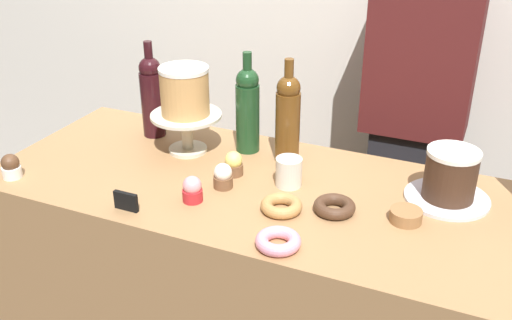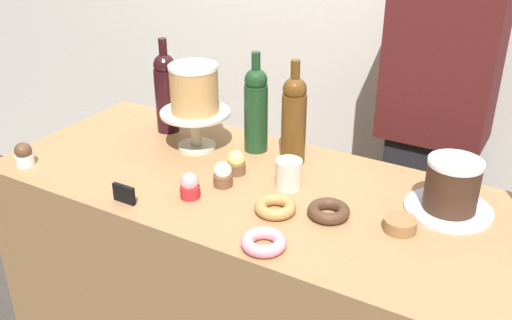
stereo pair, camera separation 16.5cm
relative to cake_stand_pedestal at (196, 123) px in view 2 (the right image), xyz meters
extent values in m
cube|color=#997047|center=(0.29, -0.12, -0.53)|extent=(1.58, 0.66, 0.88)
cylinder|color=beige|center=(0.00, 0.00, -0.08)|extent=(0.12, 0.12, 0.01)
cylinder|color=beige|center=(0.00, 0.00, -0.02)|extent=(0.04, 0.04, 0.11)
cylinder|color=beige|center=(0.00, 0.00, 0.04)|extent=(0.22, 0.22, 0.01)
cylinder|color=tan|center=(0.00, 0.00, 0.11)|extent=(0.15, 0.15, 0.14)
cylinder|color=white|center=(0.00, 0.00, 0.19)|extent=(0.15, 0.15, 0.01)
cylinder|color=silver|center=(0.81, 0.01, -0.08)|extent=(0.23, 0.23, 0.01)
cylinder|color=#3D2619|center=(0.81, 0.01, -0.01)|extent=(0.14, 0.14, 0.13)
cylinder|color=white|center=(0.81, 0.01, 0.06)|extent=(0.14, 0.14, 0.01)
cylinder|color=#5B3814|center=(0.31, 0.07, 0.02)|extent=(0.08, 0.08, 0.22)
sphere|color=#5B3814|center=(0.31, 0.07, 0.15)|extent=(0.07, 0.07, 0.07)
cylinder|color=#5B3814|center=(0.31, 0.07, 0.20)|extent=(0.03, 0.03, 0.08)
cylinder|color=#193D1E|center=(0.17, 0.09, 0.02)|extent=(0.08, 0.08, 0.22)
sphere|color=#193D1E|center=(0.17, 0.09, 0.15)|extent=(0.07, 0.07, 0.07)
cylinder|color=#193D1E|center=(0.17, 0.09, 0.20)|extent=(0.03, 0.03, 0.08)
cylinder|color=black|center=(-0.17, 0.07, 0.02)|extent=(0.08, 0.08, 0.22)
sphere|color=black|center=(-0.17, 0.07, 0.15)|extent=(0.07, 0.07, 0.07)
cylinder|color=black|center=(-0.17, 0.07, 0.20)|extent=(0.03, 0.03, 0.08)
cylinder|color=brown|center=(0.21, -0.09, -0.07)|extent=(0.06, 0.06, 0.03)
sphere|color=#EFDB6B|center=(0.21, -0.09, -0.04)|extent=(0.05, 0.05, 0.05)
cylinder|color=white|center=(-0.39, -0.37, -0.07)|extent=(0.06, 0.06, 0.03)
sphere|color=brown|center=(-0.39, -0.37, -0.04)|extent=(0.05, 0.05, 0.05)
cylinder|color=brown|center=(0.21, -0.17, -0.07)|extent=(0.06, 0.06, 0.03)
sphere|color=white|center=(0.21, -0.17, -0.04)|extent=(0.05, 0.05, 0.05)
cylinder|color=red|center=(0.17, -0.27, -0.07)|extent=(0.06, 0.06, 0.03)
sphere|color=pink|center=(0.17, -0.27, -0.04)|extent=(0.05, 0.05, 0.05)
torus|color=pink|center=(0.47, -0.38, -0.07)|extent=(0.11, 0.11, 0.03)
torus|color=#B27F47|center=(0.41, -0.22, -0.07)|extent=(0.11, 0.11, 0.03)
torus|color=#472D1E|center=(0.54, -0.17, -0.07)|extent=(0.11, 0.11, 0.03)
cylinder|color=olive|center=(0.73, -0.14, -0.08)|extent=(0.08, 0.08, 0.01)
cylinder|color=olive|center=(0.73, -0.14, -0.07)|extent=(0.08, 0.08, 0.01)
cylinder|color=olive|center=(0.73, -0.14, -0.06)|extent=(0.08, 0.08, 0.01)
cube|color=black|center=(0.03, -0.38, -0.06)|extent=(0.07, 0.01, 0.05)
cylinder|color=silver|center=(0.38, -0.08, -0.05)|extent=(0.08, 0.08, 0.08)
cube|color=black|center=(0.63, 0.55, -0.54)|extent=(0.28, 0.18, 0.85)
cube|color=#4C1919|center=(0.63, 0.55, 0.16)|extent=(0.36, 0.22, 0.55)
camera|label=1|loc=(0.89, -1.47, 0.73)|focal=41.04mm
camera|label=2|loc=(1.03, -1.40, 0.73)|focal=41.04mm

